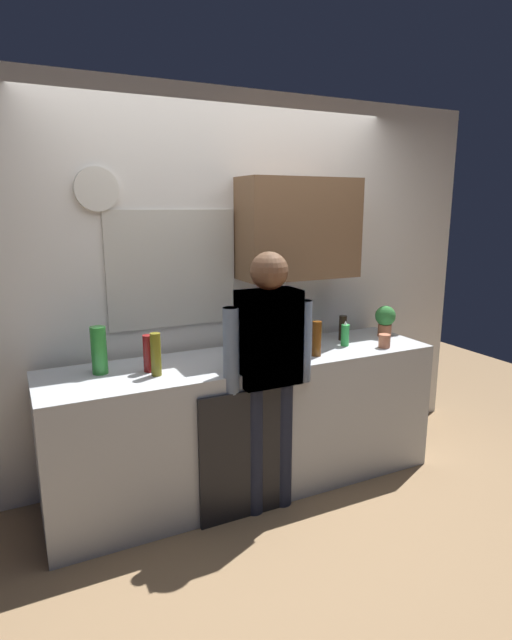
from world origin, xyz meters
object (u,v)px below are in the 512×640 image
object	(u,v)px
person_guest	(269,363)
bottle_clear_soda	(99,350)
coffee_maker	(251,343)
cup_terracotta_mug	(384,341)
bottle_amber_beer	(317,339)
bottle_red_vinegar	(149,353)
dish_soap	(345,335)
bottle_olive_oil	(156,354)
bottle_dark_sauce	(343,328)
potted_plant	(385,319)
person_at_sink	(269,363)

from	to	relation	value
person_guest	bottle_clear_soda	bearing A→B (deg)	-26.36
coffee_maker	cup_terracotta_mug	bearing A→B (deg)	-1.01
bottle_amber_beer	cup_terracotta_mug	bearing A→B (deg)	-3.66
bottle_red_vinegar	dish_soap	bearing A→B (deg)	-1.69
bottle_olive_oil	person_guest	distance (m)	0.66
coffee_maker	bottle_red_vinegar	size ratio (longest dim) A/B	1.50
bottle_olive_oil	bottle_amber_beer	world-z (taller)	bottle_olive_oil
bottle_dark_sauce	bottle_amber_beer	xyz separation A→B (m)	(-0.39, -0.26, 0.03)
bottle_red_vinegar	dish_soap	world-z (taller)	bottle_red_vinegar
bottle_red_vinegar	cup_terracotta_mug	world-z (taller)	bottle_red_vinegar
potted_plant	dish_soap	xyz separation A→B (m)	(-0.42, -0.09, -0.05)
bottle_red_vinegar	bottle_amber_beer	size ratio (longest dim) A/B	0.96
person_at_sink	potted_plant	bearing A→B (deg)	8.69
bottle_dark_sauce	cup_terracotta_mug	xyz separation A→B (m)	(0.14, -0.29, -0.04)
bottle_clear_soda	dish_soap	xyz separation A→B (m)	(1.64, -0.13, -0.06)
bottle_dark_sauce	person_guest	distance (m)	0.90
bottle_clear_soda	person_guest	xyz separation A→B (m)	(0.90, -0.39, -0.09)
dish_soap	person_guest	world-z (taller)	person_guest
bottle_dark_sauce	person_at_sink	distance (m)	0.90
bottle_red_vinegar	bottle_amber_beer	bearing A→B (deg)	-8.80
person_guest	coffee_maker	bearing A→B (deg)	-69.75
bottle_red_vinegar	bottle_clear_soda	bearing A→B (deg)	161.54
dish_soap	potted_plant	bearing A→B (deg)	11.82
potted_plant	bottle_amber_beer	bearing A→B (deg)	-163.95
cup_terracotta_mug	bottle_dark_sauce	bearing A→B (deg)	116.13
potted_plant	dish_soap	bearing A→B (deg)	-168.18
coffee_maker	cup_terracotta_mug	size ratio (longest dim) A/B	3.59
bottle_dark_sauce	bottle_red_vinegar	distance (m)	1.45
bottle_red_vinegar	bottle_clear_soda	xyz separation A→B (m)	(-0.27, 0.09, 0.03)
coffee_maker	bottle_red_vinegar	xyz separation A→B (m)	(-0.58, 0.18, -0.04)
potted_plant	person_at_sink	world-z (taller)	person_at_sink
person_at_sink	bottle_clear_soda	bearing A→B (deg)	148.28
bottle_clear_soda	bottle_amber_beer	distance (m)	1.35
bottle_clear_soda	bottle_amber_beer	xyz separation A→B (m)	(1.32, -0.25, -0.03)
bottle_olive_oil	potted_plant	bearing A→B (deg)	4.42
bottle_dark_sauce	bottle_clear_soda	size ratio (longest dim) A/B	0.64
bottle_red_vinegar	person_guest	bearing A→B (deg)	-25.56
coffee_maker	dish_soap	world-z (taller)	coffee_maker
bottle_olive_oil	person_at_sink	size ratio (longest dim) A/B	0.16
bottle_amber_beer	dish_soap	size ratio (longest dim) A/B	1.28
person_at_sink	bottle_red_vinegar	bearing A→B (deg)	146.26
potted_plant	coffee_maker	bearing A→B (deg)	-169.34
bottle_dark_sauce	coffee_maker	bearing A→B (deg)	-162.45
bottle_red_vinegar	person_at_sink	bearing A→B (deg)	-25.56
bottle_dark_sauce	bottle_olive_oil	world-z (taller)	bottle_olive_oil
bottle_dark_sauce	bottle_clear_soda	bearing A→B (deg)	-179.85
coffee_maker	dish_soap	bearing A→B (deg)	10.03
bottle_dark_sauce	cup_terracotta_mug	size ratio (longest dim) A/B	1.96
bottle_olive_oil	coffee_maker	bearing A→B (deg)	-9.18
coffee_maker	person_guest	world-z (taller)	person_guest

